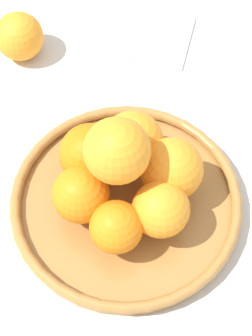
# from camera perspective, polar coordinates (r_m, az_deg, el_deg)

# --- Properties ---
(ground_plane) EXTENTS (4.00, 4.00, 0.00)m
(ground_plane) POSITION_cam_1_polar(r_m,az_deg,el_deg) (0.78, 0.00, -3.92)
(ground_plane) COLOR beige
(fruit_bowl) EXTENTS (0.31, 0.31, 0.03)m
(fruit_bowl) POSITION_cam_1_polar(r_m,az_deg,el_deg) (0.76, 0.00, -3.42)
(fruit_bowl) COLOR #A57238
(fruit_bowl) RESTS_ON ground_plane
(orange_pile) EXTENTS (0.19, 0.20, 0.15)m
(orange_pile) POSITION_cam_1_polar(r_m,az_deg,el_deg) (0.71, -0.10, -0.16)
(orange_pile) COLOR orange
(orange_pile) RESTS_ON fruit_bowl
(stray_orange) EXTENTS (0.08, 0.08, 0.08)m
(stray_orange) POSITION_cam_1_polar(r_m,az_deg,el_deg) (0.93, -10.79, 13.00)
(stray_orange) COLOR orange
(stray_orange) RESTS_ON ground_plane
(napkin_folded) EXTENTS (0.14, 0.14, 0.01)m
(napkin_folded) POSITION_cam_1_polar(r_m,az_deg,el_deg) (0.96, 2.79, 13.23)
(napkin_folded) COLOR silver
(napkin_folded) RESTS_ON ground_plane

